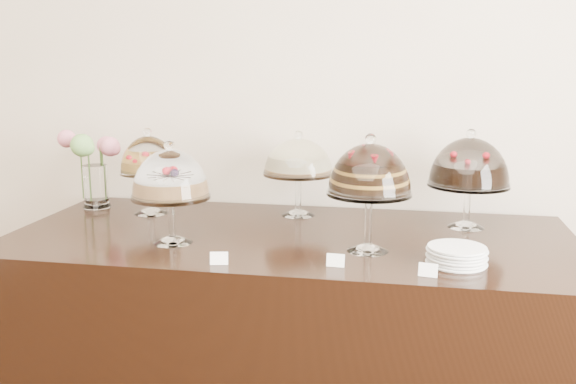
% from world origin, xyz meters
% --- Properties ---
extents(wall_back, '(5.00, 0.04, 3.00)m').
position_xyz_m(wall_back, '(0.00, 3.00, 1.50)').
color(wall_back, beige).
rests_on(wall_back, ground).
extents(display_counter, '(2.20, 1.00, 0.90)m').
position_xyz_m(display_counter, '(0.17, 2.45, 0.45)').
color(display_counter, black).
rests_on(display_counter, ground).
extents(cake_stand_sugar_sponge, '(0.29, 0.29, 0.39)m').
position_xyz_m(cake_stand_sugar_sponge, '(-0.25, 2.25, 1.14)').
color(cake_stand_sugar_sponge, white).
rests_on(cake_stand_sugar_sponge, display_counter).
extents(cake_stand_choco_layer, '(0.30, 0.30, 0.42)m').
position_xyz_m(cake_stand_choco_layer, '(0.48, 2.28, 1.18)').
color(cake_stand_choco_layer, white).
rests_on(cake_stand_choco_layer, display_counter).
extents(cake_stand_cheesecake, '(0.31, 0.31, 0.38)m').
position_xyz_m(cake_stand_cheesecake, '(0.14, 2.76, 1.14)').
color(cake_stand_cheesecake, white).
rests_on(cake_stand_cheesecake, display_counter).
extents(cake_stand_dark_choco, '(0.33, 0.33, 0.40)m').
position_xyz_m(cake_stand_dark_choco, '(0.85, 2.69, 1.15)').
color(cake_stand_dark_choco, white).
rests_on(cake_stand_dark_choco, display_counter).
extents(cake_stand_fruit_tart, '(0.26, 0.26, 0.38)m').
position_xyz_m(cake_stand_fruit_tart, '(-0.51, 2.68, 1.14)').
color(cake_stand_fruit_tart, white).
rests_on(cake_stand_fruit_tart, display_counter).
extents(flower_vase, '(0.28, 0.32, 0.36)m').
position_xyz_m(flower_vase, '(-0.81, 2.74, 1.11)').
color(flower_vase, white).
rests_on(flower_vase, display_counter).
extents(plate_stack, '(0.20, 0.20, 0.06)m').
position_xyz_m(plate_stack, '(0.78, 2.18, 0.93)').
color(plate_stack, white).
rests_on(plate_stack, display_counter).
extents(price_card_left, '(0.06, 0.03, 0.04)m').
position_xyz_m(price_card_left, '(0.00, 2.03, 0.92)').
color(price_card_left, white).
rests_on(price_card_left, display_counter).
extents(price_card_right, '(0.06, 0.03, 0.04)m').
position_xyz_m(price_card_right, '(0.69, 2.04, 0.92)').
color(price_card_right, white).
rests_on(price_card_right, display_counter).
extents(price_card_extra, '(0.06, 0.02, 0.04)m').
position_xyz_m(price_card_extra, '(0.39, 2.08, 0.92)').
color(price_card_extra, white).
rests_on(price_card_extra, display_counter).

